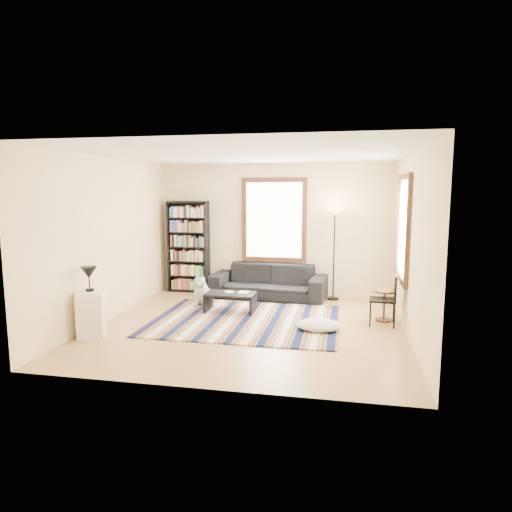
% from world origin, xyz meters
% --- Properties ---
extents(floor, '(5.00, 5.00, 0.10)m').
position_xyz_m(floor, '(0.00, 0.00, -0.05)').
color(floor, '#A17F49').
rests_on(floor, ground).
extents(ceiling, '(5.00, 5.00, 0.10)m').
position_xyz_m(ceiling, '(0.00, 0.00, 2.85)').
color(ceiling, white).
rests_on(ceiling, floor).
extents(wall_back, '(5.00, 0.10, 2.80)m').
position_xyz_m(wall_back, '(0.00, 2.55, 1.40)').
color(wall_back, '#FFE7AB').
rests_on(wall_back, floor).
extents(wall_front, '(5.00, 0.10, 2.80)m').
position_xyz_m(wall_front, '(0.00, -2.55, 1.40)').
color(wall_front, '#FFE7AB').
rests_on(wall_front, floor).
extents(wall_left, '(0.10, 5.00, 2.80)m').
position_xyz_m(wall_left, '(-2.55, 0.00, 1.40)').
color(wall_left, '#FFE7AB').
rests_on(wall_left, floor).
extents(wall_right, '(0.10, 5.00, 2.80)m').
position_xyz_m(wall_right, '(2.55, 0.00, 1.40)').
color(wall_right, '#FFE7AB').
rests_on(wall_right, floor).
extents(window_back, '(1.20, 0.06, 1.60)m').
position_xyz_m(window_back, '(0.00, 2.47, 1.60)').
color(window_back, white).
rests_on(window_back, wall_back).
extents(window_right, '(0.06, 1.20, 1.60)m').
position_xyz_m(window_right, '(2.47, 0.80, 1.60)').
color(window_right, white).
rests_on(window_right, wall_right).
extents(rug, '(3.17, 2.53, 0.02)m').
position_xyz_m(rug, '(-0.14, 0.26, 0.01)').
color(rug, '#0B163B').
rests_on(rug, floor).
extents(sofa, '(2.45, 1.12, 0.69)m').
position_xyz_m(sofa, '(-0.04, 2.05, 0.35)').
color(sofa, black).
rests_on(sofa, floor).
extents(bookshelf, '(0.90, 0.30, 2.00)m').
position_xyz_m(bookshelf, '(-1.89, 2.32, 1.00)').
color(bookshelf, black).
rests_on(bookshelf, floor).
extents(coffee_table, '(1.00, 0.73, 0.36)m').
position_xyz_m(coffee_table, '(-0.53, 0.76, 0.18)').
color(coffee_table, black).
rests_on(coffee_table, floor).
extents(book_a, '(0.25, 0.23, 0.02)m').
position_xyz_m(book_a, '(-0.63, 0.76, 0.37)').
color(book_a, beige).
rests_on(book_a, coffee_table).
extents(book_b, '(0.19, 0.25, 0.02)m').
position_xyz_m(book_b, '(-0.38, 0.81, 0.37)').
color(book_b, beige).
rests_on(book_b, coffee_table).
extents(floor_cushion, '(0.81, 0.67, 0.18)m').
position_xyz_m(floor_cushion, '(1.14, -0.05, 0.09)').
color(floor_cushion, beige).
rests_on(floor_cushion, floor).
extents(floor_lamp, '(0.32, 0.32, 1.86)m').
position_xyz_m(floor_lamp, '(1.29, 2.15, 0.93)').
color(floor_lamp, black).
rests_on(floor_lamp, floor).
extents(side_table, '(0.51, 0.51, 0.54)m').
position_xyz_m(side_table, '(2.20, 0.72, 0.27)').
color(side_table, '#4A2A12').
rests_on(side_table, floor).
extents(folding_chair, '(0.44, 0.43, 0.86)m').
position_xyz_m(folding_chair, '(2.15, 0.46, 0.43)').
color(folding_chair, black).
rests_on(folding_chair, floor).
extents(white_cabinet, '(0.55, 0.61, 0.70)m').
position_xyz_m(white_cabinet, '(-2.30, -0.99, 0.35)').
color(white_cabinet, white).
rests_on(white_cabinet, floor).
extents(table_lamp, '(0.29, 0.29, 0.38)m').
position_xyz_m(table_lamp, '(-2.30, -0.99, 0.89)').
color(table_lamp, black).
rests_on(table_lamp, white_cabinet).
extents(dog, '(0.43, 0.59, 0.58)m').
position_xyz_m(dog, '(-1.22, 1.24, 0.29)').
color(dog, '#BABABA').
rests_on(dog, floor).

